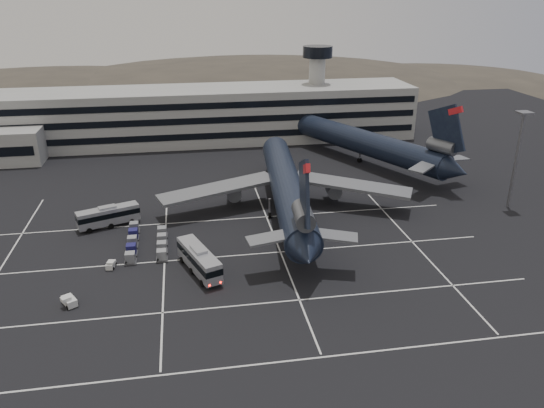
# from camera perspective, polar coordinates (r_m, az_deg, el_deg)

# --- Properties ---
(ground) EXTENTS (260.00, 260.00, 0.00)m
(ground) POSITION_cam_1_polar(r_m,az_deg,el_deg) (79.32, -7.18, -7.14)
(ground) COLOR black
(ground) RESTS_ON ground
(lane_markings) EXTENTS (90.00, 55.62, 0.01)m
(lane_markings) POSITION_cam_1_polar(r_m,az_deg,el_deg) (79.98, -6.52, -6.83)
(lane_markings) COLOR silver
(lane_markings) RESTS_ON ground
(terminal) EXTENTS (125.00, 26.00, 24.00)m
(terminal) POSITION_cam_1_polar(r_m,az_deg,el_deg) (143.86, -9.99, 9.24)
(terminal) COLOR gray
(terminal) RESTS_ON ground
(hills) EXTENTS (352.00, 180.00, 44.00)m
(hills) POSITION_cam_1_polar(r_m,az_deg,el_deg) (245.28, -4.88, 10.34)
(hills) COLOR #38332B
(hills) RESTS_ON ground
(lightpole_right) EXTENTS (2.40, 2.40, 18.28)m
(lightpole_right) POSITION_cam_1_polar(r_m,az_deg,el_deg) (106.68, 24.98, 5.60)
(lightpole_right) COLOR slate
(lightpole_right) RESTS_ON ground
(trijet_main) EXTENTS (47.27, 57.70, 18.08)m
(trijet_main) POSITION_cam_1_polar(r_m,az_deg,el_deg) (95.68, 1.60, 1.82)
(trijet_main) COLOR black
(trijet_main) RESTS_ON ground
(trijet_far) EXTENTS (32.54, 53.92, 18.08)m
(trijet_far) POSITION_cam_1_polar(r_m,az_deg,el_deg) (125.93, 9.84, 6.67)
(trijet_far) COLOR black
(trijet_far) RESTS_ON ground
(bus_near) EXTENTS (6.28, 11.48, 3.98)m
(bus_near) POSITION_cam_1_polar(r_m,az_deg,el_deg) (78.06, -7.85, -5.87)
(bus_near) COLOR #A1A2A9
(bus_near) RESTS_ON ground
(bus_far) EXTENTS (10.75, 6.12, 3.73)m
(bus_far) POSITION_cam_1_polar(r_m,az_deg,el_deg) (96.18, -17.21, -1.17)
(bus_far) COLOR #A1A2A9
(bus_far) RESTS_ON ground
(tug_a) EXTENTS (1.49, 2.13, 1.26)m
(tug_a) POSITION_cam_1_polar(r_m,az_deg,el_deg) (82.69, -16.97, -6.27)
(tug_a) COLOR silver
(tug_a) RESTS_ON ground
(tug_b) EXTENTS (2.44, 2.76, 1.52)m
(tug_b) POSITION_cam_1_polar(r_m,az_deg,el_deg) (75.37, -20.93, -9.71)
(tug_b) COLOR silver
(tug_b) RESTS_ON ground
(uld_cluster) EXTENTS (6.65, 13.32, 1.73)m
(uld_cluster) POSITION_cam_1_polar(r_m,az_deg,el_deg) (87.48, -13.45, -4.03)
(uld_cluster) COLOR #2D2D30
(uld_cluster) RESTS_ON ground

